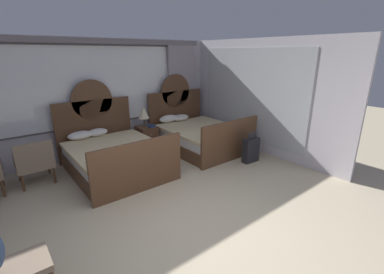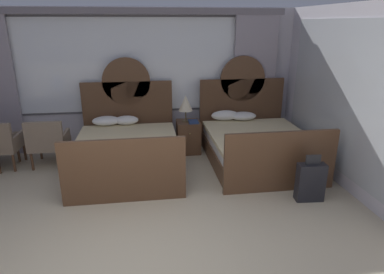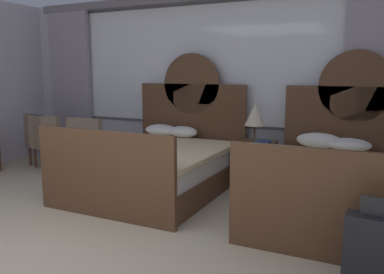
# 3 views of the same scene
# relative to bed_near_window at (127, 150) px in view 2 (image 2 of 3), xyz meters

# --- Properties ---
(wall_back_window) EXTENTS (6.51, 0.22, 2.70)m
(wall_back_window) POSITION_rel_bed_near_window_xyz_m (0.06, 1.18, 1.08)
(wall_back_window) COLOR silver
(wall_back_window) RESTS_ON ground_plane
(wall_right_mirror) EXTENTS (0.08, 4.49, 2.70)m
(wall_right_mirror) POSITION_rel_bed_near_window_xyz_m (3.35, -1.03, 1.00)
(wall_right_mirror) COLOR silver
(wall_right_mirror) RESTS_ON ground_plane
(bed_near_window) EXTENTS (1.72, 2.19, 1.81)m
(bed_near_window) POSITION_rel_bed_near_window_xyz_m (0.00, 0.00, 0.00)
(bed_near_window) COLOR brown
(bed_near_window) RESTS_ON ground_plane
(bed_near_mirror) EXTENTS (1.72, 2.19, 1.81)m
(bed_near_mirror) POSITION_rel_bed_near_window_xyz_m (2.28, 0.00, 0.00)
(bed_near_mirror) COLOR brown
(bed_near_mirror) RESTS_ON ground_plane
(nightstand_between_beds) EXTENTS (0.44, 0.46, 0.63)m
(nightstand_between_beds) POSITION_rel_bed_near_window_xyz_m (1.15, 0.67, -0.04)
(nightstand_between_beds) COLOR brown
(nightstand_between_beds) RESTS_ON ground_plane
(table_lamp_on_nightstand) EXTENTS (0.27, 0.27, 0.51)m
(table_lamp_on_nightstand) POSITION_rel_bed_near_window_xyz_m (1.10, 0.67, 0.63)
(table_lamp_on_nightstand) COLOR brown
(table_lamp_on_nightstand) RESTS_ON nightstand_between_beds
(book_on_nightstand) EXTENTS (0.18, 0.26, 0.03)m
(book_on_nightstand) POSITION_rel_bed_near_window_xyz_m (1.23, 0.58, 0.29)
(book_on_nightstand) COLOR navy
(book_on_nightstand) RESTS_ON nightstand_between_beds
(armchair_by_window_left) EXTENTS (0.62, 0.62, 0.86)m
(armchair_by_window_left) POSITION_rel_bed_near_window_xyz_m (-1.37, 0.37, 0.11)
(armchair_by_window_left) COLOR #84705B
(armchair_by_window_left) RESTS_ON ground_plane
(suitcase_on_floor) EXTENTS (0.40, 0.19, 0.70)m
(suitcase_on_floor) POSITION_rel_bed_near_window_xyz_m (2.61, -1.45, -0.07)
(suitcase_on_floor) COLOR black
(suitcase_on_floor) RESTS_ON ground_plane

